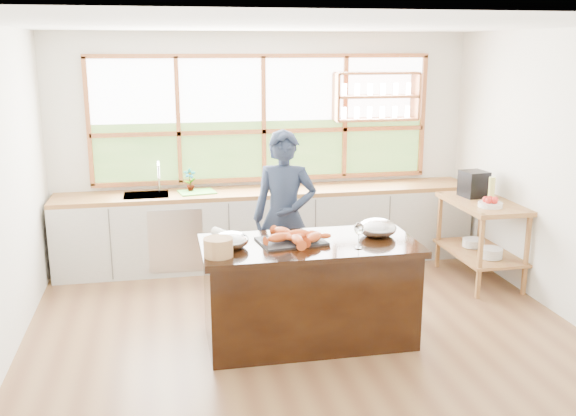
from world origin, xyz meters
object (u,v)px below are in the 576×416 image
object	(u,v)px
espresso_machine	(474,184)
cook	(284,218)
wicker_basket	(218,247)
island	(309,291)

from	to	relation	value
espresso_machine	cook	bearing A→B (deg)	-176.79
wicker_basket	island	bearing A→B (deg)	15.63
island	wicker_basket	world-z (taller)	wicker_basket
espresso_machine	wicker_basket	size ratio (longest dim) A/B	1.22
cook	wicker_basket	size ratio (longest dim) A/B	7.37
island	espresso_machine	size ratio (longest dim) A/B	6.39
cook	espresso_machine	bearing A→B (deg)	28.41
cook	espresso_machine	size ratio (longest dim) A/B	6.03
island	cook	xyz separation A→B (m)	(-0.04, 0.94, 0.42)
island	cook	distance (m)	1.03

